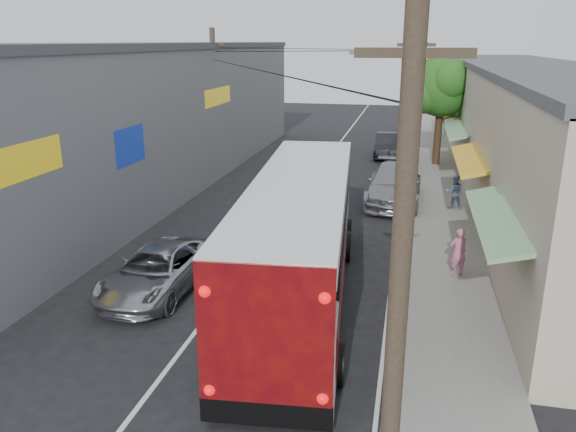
% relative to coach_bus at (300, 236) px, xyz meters
% --- Properties ---
extents(ground, '(120.00, 120.00, 0.00)m').
position_rel_coach_bus_xyz_m(ground, '(-2.25, -6.19, -1.88)').
color(ground, black).
rests_on(ground, ground).
extents(sidewalk, '(3.00, 80.00, 0.12)m').
position_rel_coach_bus_xyz_m(sidewalk, '(4.25, 13.81, -1.82)').
color(sidewalk, slate).
rests_on(sidewalk, ground).
extents(building_right, '(7.09, 40.00, 6.25)m').
position_rel_coach_bus_xyz_m(building_right, '(8.74, 15.81, 1.27)').
color(building_right, '#B7AB91').
rests_on(building_right, ground).
extents(building_left, '(7.20, 36.00, 7.25)m').
position_rel_coach_bus_xyz_m(building_left, '(-10.75, 11.81, 1.78)').
color(building_left, gray).
rests_on(building_left, ground).
extents(utility_poles, '(11.80, 45.28, 8.00)m').
position_rel_coach_bus_xyz_m(utility_poles, '(0.87, 14.14, 2.25)').
color(utility_poles, '#473828').
rests_on(utility_poles, ground).
extents(street_tree, '(4.40, 4.00, 6.60)m').
position_rel_coach_bus_xyz_m(street_tree, '(4.62, 19.83, 2.80)').
color(street_tree, '#3F2B19').
rests_on(street_tree, ground).
extents(coach_bus, '(3.81, 12.76, 3.62)m').
position_rel_coach_bus_xyz_m(coach_bus, '(0.00, 0.00, 0.00)').
color(coach_bus, silver).
rests_on(coach_bus, ground).
extents(jeepney, '(2.47, 5.01, 1.37)m').
position_rel_coach_bus_xyz_m(jeepney, '(-4.29, -0.65, -1.19)').
color(jeepney, '#ACACB3').
rests_on(jeepney, ground).
extents(parked_suv, '(2.56, 6.00, 1.73)m').
position_rel_coach_bus_xyz_m(parked_suv, '(2.35, 10.98, -1.01)').
color(parked_suv, gray).
rests_on(parked_suv, ground).
extents(parked_car_mid, '(1.80, 3.94, 1.31)m').
position_rel_coach_bus_xyz_m(parked_car_mid, '(2.35, 17.18, -1.22)').
color(parked_car_mid, '#26262B').
rests_on(parked_car_mid, ground).
extents(parked_car_far, '(1.65, 4.65, 1.53)m').
position_rel_coach_bus_xyz_m(parked_car_far, '(1.55, 22.04, -1.11)').
color(parked_car_far, black).
rests_on(parked_car_far, ground).
extents(pedestrian_near, '(0.68, 0.56, 1.58)m').
position_rel_coach_bus_xyz_m(pedestrian_near, '(4.67, 2.30, -0.96)').
color(pedestrian_near, '#BE6586').
rests_on(pedestrian_near, sidewalk).
extents(pedestrian_far, '(0.82, 0.67, 1.55)m').
position_rel_coach_bus_xyz_m(pedestrian_far, '(5.02, 10.05, -0.98)').
color(pedestrian_far, '#91B1D3').
rests_on(pedestrian_far, sidewalk).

